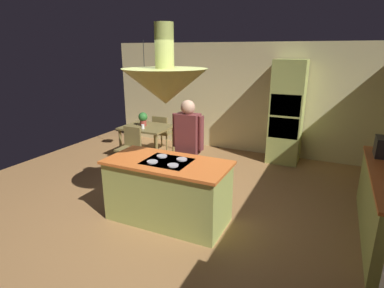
# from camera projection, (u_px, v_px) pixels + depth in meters

# --- Properties ---
(ground) EXTENTS (8.16, 8.16, 0.00)m
(ground) POSITION_uv_depth(u_px,v_px,m) (175.00, 213.00, 4.70)
(ground) COLOR #9E7042
(wall_back) EXTENTS (6.80, 0.10, 2.55)m
(wall_back) POSITION_uv_depth(u_px,v_px,m) (242.00, 98.00, 7.32)
(wall_back) COLOR beige
(wall_back) RESTS_ON ground
(kitchen_island) EXTENTS (1.74, 0.84, 0.92)m
(kitchen_island) POSITION_uv_depth(u_px,v_px,m) (168.00, 191.00, 4.40)
(kitchen_island) COLOR #A8B259
(kitchen_island) RESTS_ON ground
(oven_tower) EXTENTS (0.66, 0.62, 2.20)m
(oven_tower) POSITION_uv_depth(u_px,v_px,m) (287.00, 113.00, 6.58)
(oven_tower) COLOR #A8B259
(oven_tower) RESTS_ON ground
(dining_table) EXTENTS (1.04, 0.86, 0.76)m
(dining_table) POSITION_uv_depth(u_px,v_px,m) (147.00, 131.00, 6.85)
(dining_table) COLOR olive
(dining_table) RESTS_ON ground
(person_at_island) EXTENTS (0.53, 0.22, 1.66)m
(person_at_island) POSITION_uv_depth(u_px,v_px,m) (188.00, 145.00, 4.85)
(person_at_island) COLOR tan
(person_at_island) RESTS_ON ground
(range_hood) EXTENTS (1.10, 1.10, 1.00)m
(range_hood) POSITION_uv_depth(u_px,v_px,m) (165.00, 84.00, 3.96)
(range_hood) COLOR #A8B259
(pendant_light_over_table) EXTENTS (0.32, 0.32, 0.82)m
(pendant_light_over_table) POSITION_uv_depth(u_px,v_px,m) (145.00, 75.00, 6.49)
(pendant_light_over_table) COLOR beige
(chair_facing_island) EXTENTS (0.40, 0.40, 0.87)m
(chair_facing_island) POSITION_uv_depth(u_px,v_px,m) (130.00, 145.00, 6.32)
(chair_facing_island) COLOR olive
(chair_facing_island) RESTS_ON ground
(chair_by_back_wall) EXTENTS (0.40, 0.40, 0.87)m
(chair_by_back_wall) POSITION_uv_depth(u_px,v_px,m) (162.00, 131.00, 7.45)
(chair_by_back_wall) COLOR olive
(chair_by_back_wall) RESTS_ON ground
(potted_plant_on_table) EXTENTS (0.20, 0.20, 0.30)m
(potted_plant_on_table) POSITION_uv_depth(u_px,v_px,m) (143.00, 118.00, 6.83)
(potted_plant_on_table) COLOR #99382D
(potted_plant_on_table) RESTS_ON dining_table
(cup_on_table) EXTENTS (0.07, 0.07, 0.09)m
(cup_on_table) POSITION_uv_depth(u_px,v_px,m) (143.00, 127.00, 6.60)
(cup_on_table) COLOR white
(cup_on_table) RESTS_ON dining_table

